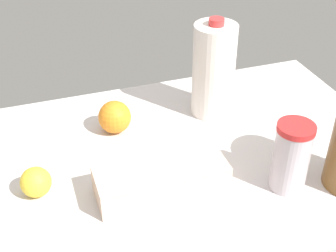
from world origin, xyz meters
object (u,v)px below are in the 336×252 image
egg_carton (161,179)px  tumbler_cup (291,157)px  milk_jug (214,70)px  orange_far_back (115,117)px  lemon_beside_bowl (36,182)px

egg_carton → tumbler_cup: tumbler_cup is taller
milk_jug → tumbler_cup: size_ratio=1.66×
tumbler_cup → orange_far_back: (32.36, -34.58, -4.13)cm
egg_carton → orange_far_back: (4.39, -26.79, 1.04)cm
tumbler_cup → lemon_beside_bowl: tumbler_cup is taller
lemon_beside_bowl → egg_carton: bearing=163.7°
tumbler_cup → lemon_beside_bowl: (55.00, -15.71, -5.03)cm
milk_jug → orange_far_back: milk_jug is taller
tumbler_cup → lemon_beside_bowl: bearing=-15.9°
egg_carton → milk_jug: milk_jug is taller
orange_far_back → lemon_beside_bowl: size_ratio=1.26×
egg_carton → milk_jug: bearing=-131.1°
egg_carton → tumbler_cup: size_ratio=1.76×
orange_far_back → lemon_beside_bowl: (22.64, 18.86, -0.90)cm
milk_jug → orange_far_back: bearing=1.2°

